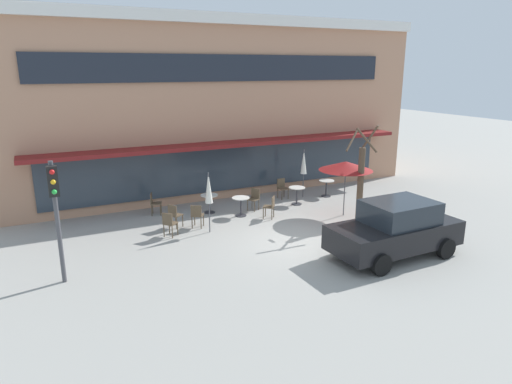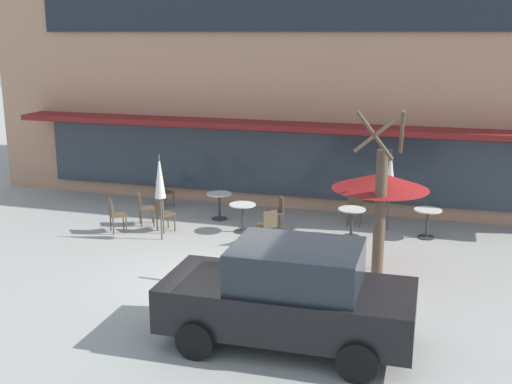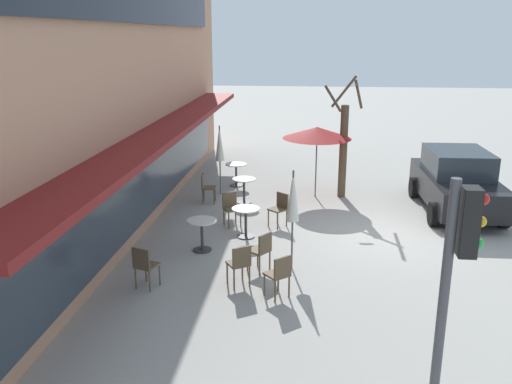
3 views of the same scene
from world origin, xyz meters
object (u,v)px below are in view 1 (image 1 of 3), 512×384
Objects in this scene: cafe_table_streetside at (326,185)px; patio_umbrella_green_folded at (346,166)px; cafe_chair_0 at (174,214)px; cafe_chair_1 at (271,205)px; cafe_chair_2 at (282,187)px; cafe_chair_5 at (197,214)px; patio_umbrella_corner_open at (209,188)px; traffic_light_pole at (55,203)px; cafe_table_near_wall at (209,201)px; cafe_chair_3 at (154,202)px; cafe_table_mid_patio at (241,203)px; parked_sedan at (395,229)px; patio_umbrella_cream_folded at (304,162)px; cafe_table_by_tree at (297,193)px; cafe_chair_4 at (254,198)px; cafe_chair_6 at (169,222)px; street_tree at (361,180)px.

cafe_table_streetside is 0.35× the size of patio_umbrella_green_folded.
cafe_chair_1 is at bearing -8.96° from cafe_chair_0.
cafe_chair_2 and cafe_chair_5 have the same top height.
patio_umbrella_corner_open is 0.65× the size of traffic_light_pole.
cafe_chair_3 reaches higher than cafe_table_near_wall.
cafe_table_mid_patio is at bearing 25.65° from traffic_light_pole.
cafe_chair_0 is 7.77m from parked_sedan.
cafe_chair_5 is (-4.75, -2.10, 0.00)m from cafe_chair_2.
cafe_chair_5 reaches higher than cafe_table_streetside.
cafe_table_streetside is 0.35× the size of patio_umbrella_cream_folded.
traffic_light_pole is (-3.71, -4.90, 1.77)m from cafe_chair_3.
cafe_chair_1 is at bearing -156.02° from cafe_table_streetside.
cafe_table_by_tree is 6.13m from parked_sedan.
patio_umbrella_cream_folded reaches higher than cafe_table_by_tree.
cafe_chair_0 and cafe_chair_4 have the same top height.
cafe_chair_0 and cafe_chair_3 have the same top height.
cafe_table_mid_patio is at bearing 17.88° from cafe_chair_6.
cafe_table_near_wall is 0.85× the size of cafe_chair_3.
cafe_table_near_wall is 2.94m from cafe_chair_6.
cafe_chair_6 is at bearing -138.57° from cafe_table_near_wall.
cafe_chair_1 and cafe_chair_3 have the same top height.
cafe_chair_3 is (-7.74, 0.77, 0.01)m from cafe_table_streetside.
cafe_table_near_wall is at bearing 69.78° from patio_umbrella_corner_open.
patio_umbrella_corner_open is at bearing -45.34° from cafe_chair_0.
cafe_table_by_tree is 0.22× the size of traffic_light_pole.
traffic_light_pole is (-4.74, -2.67, 1.77)m from cafe_chair_5.
cafe_chair_2 is (5.49, 1.74, 0.00)m from cafe_chair_0.
cafe_chair_1 is 4.66m from cafe_chair_3.
cafe_table_near_wall is 5.61m from patio_umbrella_green_folded.
patio_umbrella_cream_folded is at bearing 92.23° from street_tree.
traffic_light_pole reaches higher than cafe_table_near_wall.
cafe_table_near_wall is 0.35× the size of patio_umbrella_green_folded.
cafe_chair_5 is at bearing 21.17° from cafe_chair_6.
patio_umbrella_green_folded is at bearing -67.28° from cafe_table_by_tree.
cafe_chair_2 is (-0.98, 3.27, -1.50)m from patio_umbrella_green_folded.
traffic_light_pole is at bearing -144.22° from cafe_table_near_wall.
cafe_chair_3 is 2.46m from cafe_chair_5.
cafe_table_near_wall is at bearing 172.14° from cafe_table_by_tree.
cafe_chair_1 is at bearing 9.00° from patio_umbrella_corner_open.
cafe_chair_3 is at bearing 114.04° from patio_umbrella_corner_open.
patio_umbrella_green_folded is (0.89, -2.14, 1.51)m from cafe_table_by_tree.
patio_umbrella_cream_folded is 7.08m from parked_sedan.
cafe_chair_3 is at bearing 148.34° from cafe_chair_1.
cafe_chair_6 is at bearing -159.26° from cafe_chair_4.
cafe_table_near_wall is 0.85× the size of cafe_chair_4.
cafe_chair_2 is 0.24× the size of street_tree.
cafe_table_mid_patio is 4.73m from street_tree.
patio_umbrella_corner_open is 2.47× the size of cafe_chair_5.
cafe_chair_0 is (-1.78, -1.13, 0.01)m from cafe_table_near_wall.
cafe_chair_2 is at bearing 163.59° from patio_umbrella_cream_folded.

